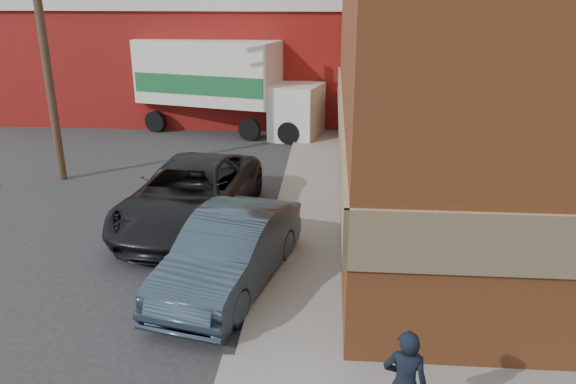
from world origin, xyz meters
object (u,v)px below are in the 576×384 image
(sedan, at_px, (230,252))
(suv_a, at_px, (191,194))
(utility_pole, at_px, (41,28))
(man, at_px, (405,384))
(box_truck, at_px, (226,80))
(warehouse, at_px, (187,55))

(sedan, bearing_deg, suv_a, 129.82)
(utility_pole, relative_size, man, 5.52)
(suv_a, relative_size, box_truck, 0.72)
(utility_pole, xyz_separation_m, suv_a, (5.10, -3.30, -3.92))
(sedan, relative_size, box_truck, 0.58)
(utility_pole, distance_m, suv_a, 7.24)
(utility_pole, relative_size, suv_a, 1.52)
(warehouse, distance_m, box_truck, 5.04)
(warehouse, relative_size, suv_a, 2.76)
(man, height_order, sedan, man)
(warehouse, height_order, suv_a, warehouse)
(sedan, bearing_deg, man, -39.99)
(warehouse, relative_size, box_truck, 2.00)
(warehouse, height_order, sedan, warehouse)
(man, bearing_deg, warehouse, -60.78)
(suv_a, bearing_deg, box_truck, 99.97)
(warehouse, relative_size, sedan, 3.45)
(warehouse, height_order, utility_pole, utility_pole)
(utility_pole, height_order, man, utility_pole)
(utility_pole, distance_m, sedan, 10.13)
(man, height_order, box_truck, box_truck)
(warehouse, distance_m, sedan, 18.35)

